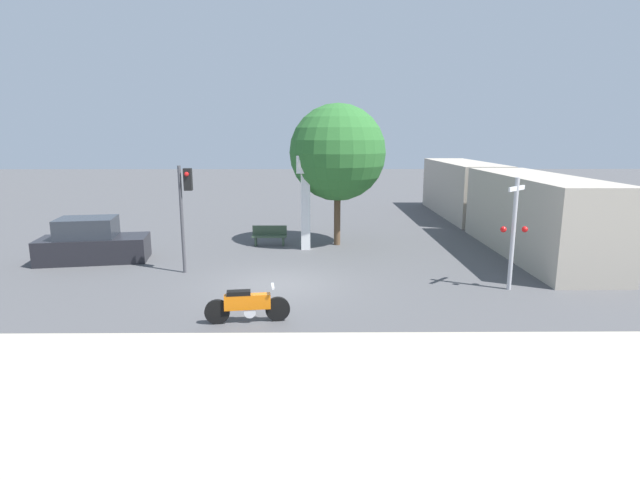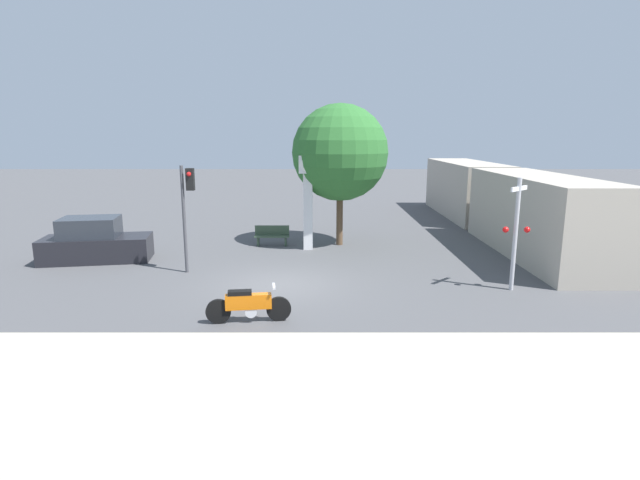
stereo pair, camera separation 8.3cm
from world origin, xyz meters
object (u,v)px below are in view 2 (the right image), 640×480
Objects in this scene: traffic_light at (185,200)px; parked_car at (93,243)px; freight_train at (492,200)px; street_tree at (338,153)px; motorcycle at (247,305)px; bench at (270,235)px; clock_tower at (306,185)px; railroad_crossing_signal at (514,230)px.

traffic_light is 5.10m from parked_car.
street_tree is (-8.38, -3.40, 2.58)m from freight_train.
motorcycle is 11.03m from street_tree.
parked_car reaches higher than bench.
parked_car is at bearing 157.72° from traffic_light.
traffic_light is 2.49× the size of bench.
freight_train is (9.83, 4.32, -1.19)m from clock_tower.
railroad_crossing_signal is at bearing -105.59° from freight_train.
railroad_crossing_signal is 2.33× the size of bench.
clock_tower reaches higher than traffic_light.
street_tree is at bearing 127.88° from railroad_crossing_signal.
bench is 7.55m from parked_car.
motorcycle is 17.51m from freight_train.
parked_car is (-10.12, -3.06, -3.53)m from street_tree.
parked_car is at bearing 165.72° from railroad_crossing_signal.
parked_car is (-18.49, -6.46, -0.95)m from freight_train.
railroad_crossing_signal is (-2.91, -10.42, 0.34)m from freight_train.
railroad_crossing_signal is at bearing 11.91° from motorcycle.
parked_car is (-7.24, 6.90, 0.26)m from motorcycle.
motorcycle is 0.11× the size of freight_train.
parked_car is at bearing -163.17° from street_tree.
motorcycle is 8.98m from railroad_crossing_signal.
street_tree is 4.93m from bench.
motorcycle is 10.00m from parked_car.
railroad_crossing_signal reaches higher than motorcycle.
clock_tower is 9.18m from parked_car.
railroad_crossing_signal is at bearing -23.78° from parked_car.
clock_tower is 1.10× the size of traffic_light.
parked_car is at bearing -157.26° from bench.
railroad_crossing_signal is at bearing -38.58° from bench.
freight_train is at bearing 9.75° from parked_car.
freight_train is at bearing 30.20° from traffic_light.
freight_train is 9.40m from street_tree.
clock_tower is at bearing -147.47° from street_tree.
freight_train is 19.61m from parked_car.
street_tree is (5.78, 4.84, 1.52)m from traffic_light.
street_tree reaches higher than bench.
parked_car is at bearing -166.16° from clock_tower.
traffic_light reaches higher than parked_car.
clock_tower is (1.43, 9.03, 2.40)m from motorcycle.
street_tree is at bearing 2.63° from bench.
clock_tower is at bearing 73.57° from motorcycle.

